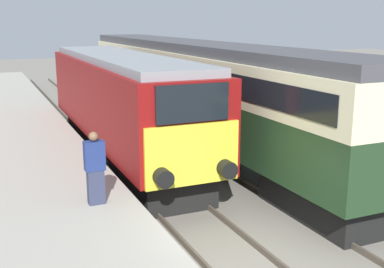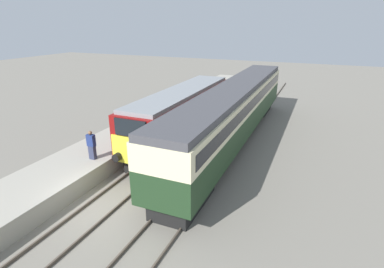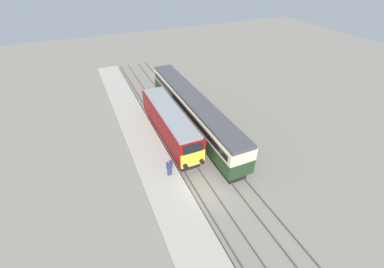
{
  "view_description": "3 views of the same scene",
  "coord_description": "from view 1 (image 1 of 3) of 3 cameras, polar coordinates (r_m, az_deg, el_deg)",
  "views": [
    {
      "loc": [
        -4.58,
        -7.54,
        4.98
      ],
      "look_at": [
        0.0,
        2.87,
        2.28
      ],
      "focal_mm": 45.0,
      "sensor_mm": 36.0,
      "label": 1
    },
    {
      "loc": [
        8.59,
        -9.18,
        8.1
      ],
      "look_at": [
        1.7,
        6.87,
        1.6
      ],
      "focal_mm": 28.0,
      "sensor_mm": 36.0,
      "label": 2
    },
    {
      "loc": [
        -7.55,
        -13.91,
        17.6
      ],
      "look_at": [
        1.7,
        6.87,
        1.6
      ],
      "focal_mm": 24.0,
      "sensor_mm": 36.0,
      "label": 3
    }
  ],
  "objects": [
    {
      "name": "rails_far_track",
      "position": [
        15.65,
        8.31,
        -5.08
      ],
      "size": [
        1.5,
        60.0,
        0.14
      ],
      "color": "#4C4238",
      "rests_on": "ground_plane"
    },
    {
      "name": "locomotive",
      "position": [
        17.51,
        -8.28,
        3.76
      ],
      "size": [
        2.7,
        12.99,
        3.8
      ],
      "color": "black",
      "rests_on": "ground_plane"
    },
    {
      "name": "rails_near_track",
      "position": [
        14.22,
        -3.48,
        -6.88
      ],
      "size": [
        1.51,
        60.0,
        0.14
      ],
      "color": "#4C4238",
      "rests_on": "ground_plane"
    },
    {
      "name": "platform_left",
      "position": [
        16.22,
        -18.3,
        -3.42
      ],
      "size": [
        3.5,
        50.0,
        0.98
      ],
      "color": "#9E998C",
      "rests_on": "ground_plane"
    },
    {
      "name": "passenger_carriage",
      "position": [
        19.9,
        0.08,
        6.25
      ],
      "size": [
        2.75,
        21.74,
        4.14
      ],
      "color": "black",
      "rests_on": "ground_plane"
    },
    {
      "name": "person_on_platform",
      "position": [
        10.82,
        -11.42,
        -4.03
      ],
      "size": [
        0.44,
        0.26,
        1.65
      ],
      "color": "#2D334C",
      "rests_on": "platform_left"
    }
  ]
}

